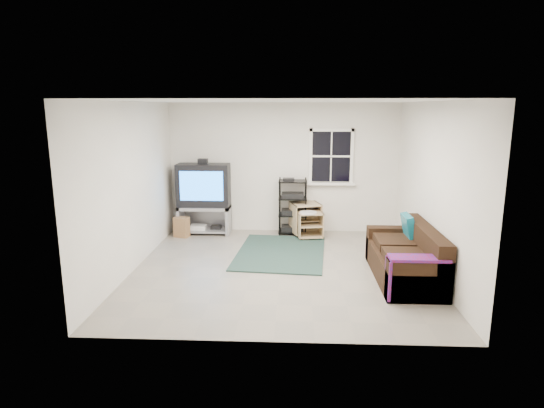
{
  "coord_description": "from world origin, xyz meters",
  "views": [
    {
      "loc": [
        0.19,
        -6.83,
        2.52
      ],
      "look_at": [
        -0.15,
        0.4,
        0.96
      ],
      "focal_mm": 30.0,
      "sensor_mm": 36.0,
      "label": 1
    }
  ],
  "objects_px": {
    "sofa": "(407,259)",
    "av_rack": "(293,210)",
    "side_table_left": "(305,217)",
    "tv_unit": "(204,193)",
    "side_table_right": "(309,223)"
  },
  "relations": [
    {
      "from": "tv_unit",
      "to": "side_table_right",
      "type": "bearing_deg",
      "value": -6.7
    },
    {
      "from": "sofa",
      "to": "side_table_left",
      "type": "bearing_deg",
      "value": 121.6
    },
    {
      "from": "av_rack",
      "to": "side_table_right",
      "type": "xyz_separation_m",
      "value": [
        0.33,
        -0.3,
        -0.18
      ]
    },
    {
      "from": "av_rack",
      "to": "side_table_right",
      "type": "bearing_deg",
      "value": -42.95
    },
    {
      "from": "av_rack",
      "to": "side_table_right",
      "type": "distance_m",
      "value": 0.48
    },
    {
      "from": "av_rack",
      "to": "sofa",
      "type": "distance_m",
      "value": 2.95
    },
    {
      "from": "side_table_left",
      "to": "tv_unit",
      "type": "bearing_deg",
      "value": -179.15
    },
    {
      "from": "tv_unit",
      "to": "side_table_right",
      "type": "height_order",
      "value": "tv_unit"
    },
    {
      "from": "side_table_left",
      "to": "sofa",
      "type": "xyz_separation_m",
      "value": [
        1.46,
        -2.37,
        -0.04
      ]
    },
    {
      "from": "side_table_right",
      "to": "sofa",
      "type": "xyz_separation_m",
      "value": [
        1.38,
        -2.1,
        -0.0
      ]
    },
    {
      "from": "tv_unit",
      "to": "side_table_left",
      "type": "distance_m",
      "value": 2.08
    },
    {
      "from": "sofa",
      "to": "av_rack",
      "type": "bearing_deg",
      "value": 125.37
    },
    {
      "from": "av_rack",
      "to": "tv_unit",
      "type": "bearing_deg",
      "value": -178.2
    },
    {
      "from": "side_table_right",
      "to": "sofa",
      "type": "relative_size",
      "value": 0.29
    },
    {
      "from": "tv_unit",
      "to": "sofa",
      "type": "distance_m",
      "value": 4.23
    }
  ]
}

